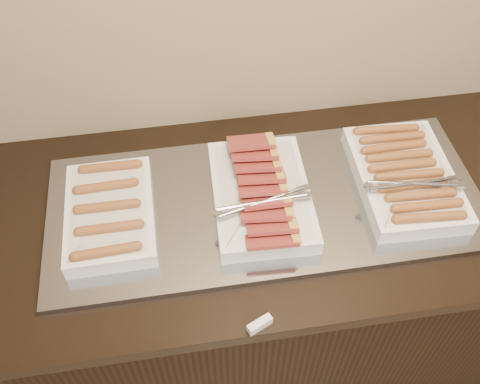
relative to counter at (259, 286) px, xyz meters
name	(u,v)px	position (x,y,z in m)	size (l,w,h in m)	color
counter	(259,286)	(0.00, 0.00, 0.00)	(2.06, 0.76, 0.90)	black
warming_tray	(266,203)	(0.01, 0.00, 0.46)	(1.20, 0.50, 0.02)	#8E919B
dish_left	(110,213)	(-0.42, 0.00, 0.50)	(0.23, 0.35, 0.07)	silver
dish_center	(261,194)	(-0.01, 0.00, 0.50)	(0.28, 0.41, 0.09)	silver
dish_right	(405,177)	(0.40, 0.00, 0.50)	(0.28, 0.40, 0.08)	silver
label_holder	(260,324)	(-0.08, -0.36, 0.46)	(0.06, 0.02, 0.03)	silver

